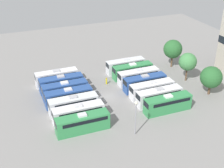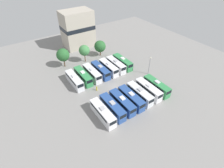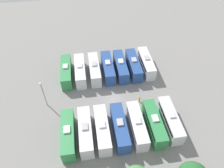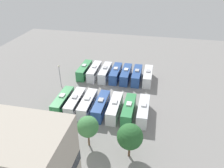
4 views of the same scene
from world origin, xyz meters
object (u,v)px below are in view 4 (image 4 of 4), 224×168
bus_9 (115,107)px  bus_6 (84,70)px  bus_7 (143,110)px  tree_0 (130,137)px  worker_person (128,96)px  bus_0 (148,76)px  bus_5 (94,71)px  bus_10 (101,106)px  bus_4 (105,72)px  bus_2 (126,74)px  light_pole (59,72)px  bus_3 (116,73)px  bus_8 (129,109)px  bus_12 (75,102)px  bus_13 (63,101)px  tree_2 (50,127)px  bus_11 (88,104)px  tree_1 (88,127)px  bus_1 (137,75)px

bus_9 → bus_6: bearing=-52.8°
bus_7 → tree_0: tree_0 is taller
bus_6 → worker_person: bus_6 is taller
bus_6 → bus_0: bearing=-179.5°
bus_5 → bus_10: bearing=111.0°
bus_10 → worker_person: bearing=-128.9°
bus_4 → bus_5: size_ratio=1.00×
bus_2 → light_pole: (18.40, 8.38, 3.01)m
bus_3 → bus_7: same height
bus_0 → bus_7: (-0.17, 18.06, 0.00)m
bus_10 → tree_0: bearing=125.2°
bus_2 → bus_8: size_ratio=1.00×
bus_12 → bus_13: same height
bus_10 → tree_2: tree_2 is taller
bus_11 → bus_13: bearing=1.0°
bus_6 → bus_11: size_ratio=1.00×
bus_12 → bus_6: bearing=-78.9°
bus_4 → tree_0: bearing=111.7°
tree_1 → bus_0: bearing=-108.3°
bus_12 → tree_0: (-15.69, 12.71, 3.21)m
bus_2 → bus_5: bearing=0.3°
bus_11 → bus_10: bearing=179.2°
bus_8 → bus_10: size_ratio=1.00×
bus_4 → bus_13: size_ratio=1.00×
bus_9 → light_pole: (18.41, -9.68, 3.01)m
worker_person → tree_1: tree_1 is taller
tree_1 → bus_2: bearing=-95.9°
bus_7 → tree_2: 22.05m
bus_8 → tree_0: (-1.92, 12.50, 3.21)m
bus_4 → tree_0: (-12.18, 30.57, 3.21)m
bus_13 → bus_11: bearing=-179.0°
bus_2 → bus_7: bearing=111.5°
bus_1 → bus_7: size_ratio=1.00×
bus_0 → worker_person: (4.43, 11.01, -1.01)m
bus_0 → bus_1: (3.40, 0.29, 0.00)m
bus_11 → bus_12: (3.30, -0.02, 0.00)m
bus_1 → bus_10: (6.89, 17.99, 0.00)m
bus_8 → bus_11: (10.47, -0.19, 0.00)m
light_pole → bus_12: bearing=130.5°
bus_0 → tree_1: 31.60m
bus_11 → bus_1: bearing=-120.0°
bus_8 → bus_12: same height
bus_3 → bus_4: (3.43, 0.09, 0.00)m
tree_0 → tree_1: (8.48, -1.07, -0.07)m
bus_6 → bus_12: same height
bus_7 → bus_12: size_ratio=1.00×
bus_11 → tree_2: (3.89, 12.57, 2.40)m
light_pole → bus_8: bearing=156.0°
bus_8 → bus_0: bearing=-100.2°
bus_9 → tree_2: bearing=48.9°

